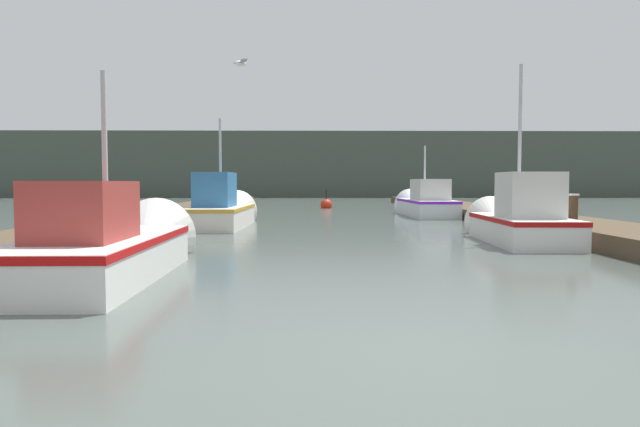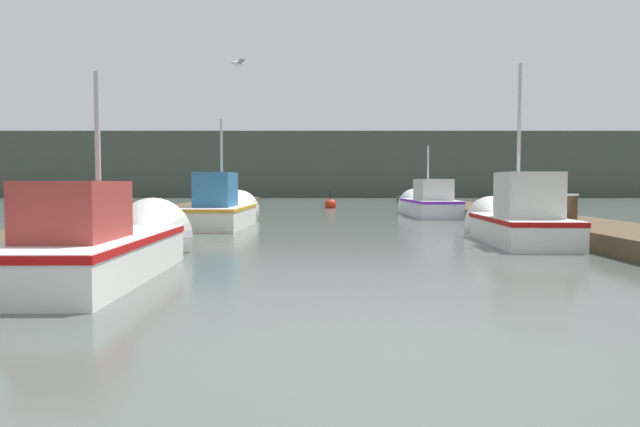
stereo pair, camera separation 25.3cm
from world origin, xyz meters
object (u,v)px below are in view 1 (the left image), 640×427
Objects in this scene: fishing_boat_0 at (115,245)px; mooring_piling_2 at (526,213)px; fishing_boat_1 at (516,220)px; mooring_piling_1 at (572,219)px; channel_buoy at (326,205)px; fishing_boat_2 at (223,210)px; seagull_lead at (240,63)px; fishing_boat_3 at (424,203)px.

mooring_piling_2 is at bearing 36.36° from fishing_boat_0.
fishing_boat_1 reaches higher than fishing_boat_0.
channel_buoy is at bearing 105.29° from mooring_piling_1.
fishing_boat_0 is at bearing -142.92° from mooring_piling_2.
mooring_piling_2 is (8.84, -2.91, 0.05)m from fishing_boat_2.
fishing_boat_0 is at bearing 130.72° from seagull_lead.
fishing_boat_2 is 13.15m from channel_buoy.
mooring_piling_2 is 2.06× the size of seagull_lead.
fishing_boat_1 is 1.21m from mooring_piling_1.
fishing_boat_1 reaches higher than fishing_boat_2.
fishing_boat_0 is 9.73m from mooring_piling_1.
fishing_boat_1 is 4.16× the size of mooring_piling_2.
fishing_boat_0 is at bearing -147.86° from fishing_boat_1.
seagull_lead is at bearing -75.42° from fishing_boat_2.
mooring_piling_1 is at bearing 22.75° from fishing_boat_0.
fishing_boat_3 is (-0.10, 10.62, 0.01)m from fishing_boat_1.
fishing_boat_0 is 0.93× the size of fishing_boat_2.
seagull_lead reaches higher than mooring_piling_1.
fishing_boat_2 is 5.01× the size of mooring_piling_1.
channel_buoy is 2.13× the size of seagull_lead.
fishing_boat_0 is 17.07m from fishing_boat_3.
fishing_boat_0 is 0.93× the size of fishing_boat_3.
seagull_lead is (1.46, 4.17, 3.65)m from fishing_boat_0.
seagull_lead is at bearing -174.35° from fishing_boat_1.
seagull_lead is at bearing -160.71° from mooring_piling_2.
mooring_piling_1 is at bearing -31.55° from fishing_boat_1.
fishing_boat_3 is 10.83× the size of seagull_lead.
channel_buoy is (-4.04, 17.77, -0.33)m from fishing_boat_1.
mooring_piling_2 is at bearing -71.71° from channel_buoy.
fishing_boat_3 is at bearing 95.57° from mooring_piling_1.
fishing_boat_2 reaches higher than channel_buoy.
fishing_boat_0 is 9.13m from fishing_boat_1.
channel_buoy is (3.71, 12.61, -0.33)m from fishing_boat_2.
mooring_piling_2 is 0.97× the size of channel_buoy.
fishing_boat_1 is 4.02× the size of channel_buoy.
mooring_piling_2 is (1.19, -8.36, 0.03)m from fishing_boat_3.
mooring_piling_1 is (8.92, 3.87, 0.14)m from fishing_boat_0.
fishing_boat_1 is 8.58× the size of seagull_lead.
fishing_boat_0 is 1.17× the size of fishing_boat_1.
fishing_boat_0 is 4.67× the size of mooring_piling_1.
fishing_boat_1 is at bearing 29.16° from fishing_boat_0.
mooring_piling_2 is at bearing 66.49° from fishing_boat_1.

